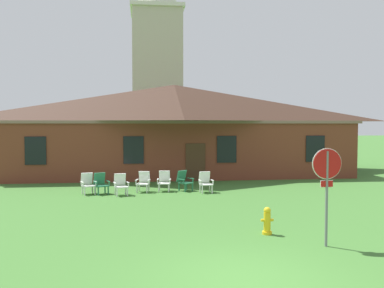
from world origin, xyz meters
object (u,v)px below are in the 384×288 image
Objects in this scene: lawn_chair_middle at (144,181)px; lawn_chair_far_side at (184,180)px; lawn_chair_by_porch at (88,183)px; lawn_chair_near_door at (101,183)px; lawn_chair_under_eave at (205,182)px; lawn_chair_right_end at (164,181)px; stop_sign at (327,177)px; lawn_chair_left_end at (121,184)px; fire_hydrant at (267,221)px.

lawn_chair_far_side is at bearing 3.98° from lawn_chair_middle.
lawn_chair_by_porch is 1.00× the size of lawn_chair_far_side.
lawn_chair_near_door and lawn_chair_under_eave have the same top height.
lawn_chair_right_end is at bearing 9.30° from lawn_chair_near_door.
lawn_chair_left_end is at bearing 123.88° from stop_sign.
fire_hydrant is (5.47, -7.63, -0.12)m from lawn_chair_near_door.
lawn_chair_right_end reaches higher than fire_hydrant.
stop_sign is 2.67× the size of lawn_chair_left_end.
lawn_chair_left_end and lawn_chair_far_side have the same top height.
lawn_chair_under_eave is at bearing -1.46° from lawn_chair_by_porch.
lawn_chair_near_door is at bearing 126.57° from stop_sign.
lawn_chair_by_porch is 0.58m from lawn_chair_near_door.
lawn_chair_middle is 1.92m from lawn_chair_far_side.
lawn_chair_middle is 1.00× the size of lawn_chair_far_side.
stop_sign is 2.67× the size of lawn_chair_under_eave.
lawn_chair_middle is at bearing -172.95° from lawn_chair_right_end.
fire_hydrant is (-1.17, 1.33, -1.43)m from stop_sign.
lawn_chair_right_end is at bearing 7.22° from lawn_chair_by_porch.
lawn_chair_middle is at bearing 170.89° from lawn_chair_under_eave.
lawn_chair_left_end is 1.00× the size of lawn_chair_under_eave.
lawn_chair_under_eave is at bearing -9.11° from lawn_chair_middle.
lawn_chair_by_porch is 2.53m from lawn_chair_middle.
lawn_chair_right_end is at bearing 162.92° from lawn_chair_under_eave.
stop_sign reaches higher than lawn_chair_near_door.
lawn_chair_by_porch is at bearing -172.78° from lawn_chair_right_end.
lawn_chair_by_porch is 1.21× the size of fire_hydrant.
lawn_chair_near_door is 3.88m from lawn_chair_far_side.
lawn_chair_right_end is 1.00× the size of lawn_chair_far_side.
lawn_chair_by_porch is at bearing 176.62° from lawn_chair_near_door.
lawn_chair_near_door is 1.00× the size of lawn_chair_under_eave.
lawn_chair_left_end is at bearing -162.65° from lawn_chair_far_side.
lawn_chair_under_eave is at bearing 95.26° from fire_hydrant.
lawn_chair_near_door is 1.21× the size of fire_hydrant.
lawn_chair_near_door is at bearing 125.67° from fire_hydrant.
lawn_chair_middle and lawn_chair_under_eave have the same top height.
lawn_chair_near_door is 1.00× the size of lawn_chair_left_end.
lawn_chair_left_end is 8.52m from fire_hydrant.
lawn_chair_under_eave is at bearing -1.22° from lawn_chair_near_door.
lawn_chair_near_door is 9.39m from fire_hydrant.
stop_sign is 10.36m from lawn_chair_left_end.
lawn_chair_right_end is 1.21× the size of fire_hydrant.
lawn_chair_left_end is 2.18m from lawn_chair_right_end.
lawn_chair_far_side reaches higher than fire_hydrant.
lawn_chair_left_end is (1.50, -0.46, 0.00)m from lawn_chair_by_porch.
lawn_chair_under_eave is (2.85, -0.46, 0.00)m from lawn_chair_middle.
lawn_chair_left_end is 1.21× the size of fire_hydrant.
lawn_chair_far_side is at bearing 101.36° from fire_hydrant.
lawn_chair_by_porch is at bearing 128.32° from fire_hydrant.
fire_hydrant is (3.54, -7.98, -0.12)m from lawn_chair_middle.
lawn_chair_by_porch is 5.36m from lawn_chair_under_eave.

